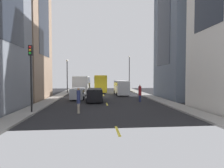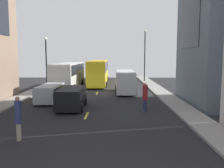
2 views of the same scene
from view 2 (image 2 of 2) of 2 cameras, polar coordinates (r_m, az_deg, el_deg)
ground_plane at (r=27.55m, az=-3.61°, el=-2.20°), size 40.80×40.80×0.00m
sidewalk_west at (r=29.05m, az=-18.45°, el=-1.93°), size 1.88×44.00×0.15m
sidewalk_east at (r=28.01m, az=11.80°, el=-2.03°), size 1.88×44.00×0.15m
lane_stripe_1 at (r=17.29m, az=-6.13°, el=-7.53°), size 0.16×2.00×0.01m
lane_stripe_2 at (r=27.55m, az=-3.61°, el=-2.19°), size 0.16×2.00×0.01m
lane_stripe_3 at (r=37.94m, az=-2.47°, el=0.24°), size 0.16×2.00×0.01m
lane_stripe_4 at (r=48.38m, az=-1.82°, el=1.63°), size 0.16×2.00×0.01m
city_bus_white at (r=31.74m, az=-10.29°, el=2.52°), size 2.81×11.41×3.35m
streetcar_yellow at (r=37.03m, az=-3.16°, el=3.37°), size 2.70×14.23×3.59m
delivery_van_white at (r=27.56m, az=3.16°, el=0.98°), size 2.25×6.13×2.58m
car_black_0 at (r=19.56m, az=-9.63°, el=-2.98°), size 2.07×4.40×1.68m
car_silver_1 at (r=22.84m, az=-14.55°, el=-1.85°), size 1.96×4.58×1.59m
pedestrian_crossing_near at (r=18.74m, az=7.94°, el=-2.82°), size 0.39×0.39×2.22m
pedestrian_walking_far at (r=12.86m, az=-21.56°, el=-7.40°), size 0.32×0.32×2.25m
streetlamp_near at (r=39.84m, az=7.86°, el=7.94°), size 0.44×0.44×8.39m
streetlamp_far at (r=32.78m, az=-15.49°, el=6.37°), size 0.44×0.44×6.57m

